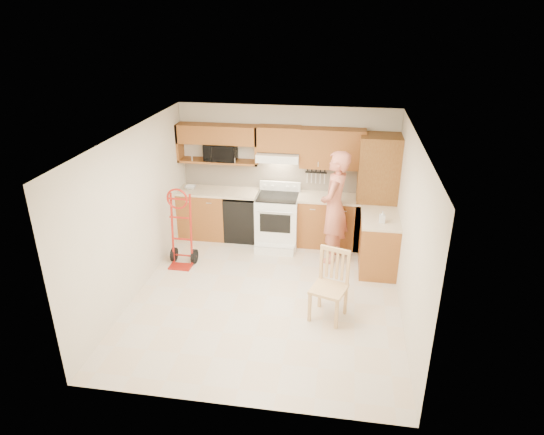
% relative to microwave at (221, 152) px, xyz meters
% --- Properties ---
extents(floor, '(4.00, 4.50, 0.02)m').
position_rel_microwave_xyz_m(floor, '(1.20, -2.08, -1.66)').
color(floor, beige).
rests_on(floor, ground).
extents(ceiling, '(4.00, 4.50, 0.02)m').
position_rel_microwave_xyz_m(ceiling, '(1.20, -2.08, 0.86)').
color(ceiling, white).
rests_on(ceiling, ground).
extents(wall_back, '(4.00, 0.02, 2.50)m').
position_rel_microwave_xyz_m(wall_back, '(1.20, 0.17, -0.40)').
color(wall_back, beige).
rests_on(wall_back, ground).
extents(wall_front, '(4.00, 0.02, 2.50)m').
position_rel_microwave_xyz_m(wall_front, '(1.20, -4.34, -0.40)').
color(wall_front, beige).
rests_on(wall_front, ground).
extents(wall_left, '(0.02, 4.50, 2.50)m').
position_rel_microwave_xyz_m(wall_left, '(-0.81, -2.08, -0.40)').
color(wall_left, beige).
rests_on(wall_left, ground).
extents(wall_right, '(0.02, 4.50, 2.50)m').
position_rel_microwave_xyz_m(wall_right, '(3.21, -2.08, -0.40)').
color(wall_right, beige).
rests_on(wall_right, ground).
extents(backsplash, '(3.92, 0.03, 0.55)m').
position_rel_microwave_xyz_m(backsplash, '(1.20, 0.15, -0.45)').
color(backsplash, beige).
rests_on(backsplash, wall_back).
extents(lower_cab_left, '(0.90, 0.60, 0.90)m').
position_rel_microwave_xyz_m(lower_cab_left, '(-0.35, -0.14, -1.20)').
color(lower_cab_left, brown).
rests_on(lower_cab_left, ground).
extents(dishwasher, '(0.60, 0.60, 0.85)m').
position_rel_microwave_xyz_m(dishwasher, '(0.40, -0.14, -1.23)').
color(dishwasher, black).
rests_on(dishwasher, ground).
extents(lower_cab_right, '(1.14, 0.60, 0.90)m').
position_rel_microwave_xyz_m(lower_cab_right, '(2.03, -0.14, -1.20)').
color(lower_cab_right, brown).
rests_on(lower_cab_right, ground).
extents(countertop_left, '(1.50, 0.63, 0.04)m').
position_rel_microwave_xyz_m(countertop_left, '(-0.05, -0.13, -0.73)').
color(countertop_left, beige).
rests_on(countertop_left, lower_cab_left).
extents(countertop_right, '(1.14, 0.63, 0.04)m').
position_rel_microwave_xyz_m(countertop_right, '(2.03, -0.13, -0.73)').
color(countertop_right, beige).
rests_on(countertop_right, lower_cab_right).
extents(cab_return_right, '(0.60, 1.00, 0.90)m').
position_rel_microwave_xyz_m(cab_return_right, '(2.90, -0.94, -1.20)').
color(cab_return_right, brown).
rests_on(cab_return_right, ground).
extents(countertop_return, '(0.63, 1.00, 0.04)m').
position_rel_microwave_xyz_m(countertop_return, '(2.90, -0.94, -0.73)').
color(countertop_return, beige).
rests_on(countertop_return, cab_return_right).
extents(pantry_tall, '(0.70, 0.60, 2.10)m').
position_rel_microwave_xyz_m(pantry_tall, '(2.85, -0.14, -0.60)').
color(pantry_tall, brown).
rests_on(pantry_tall, ground).
extents(upper_cab_left, '(1.50, 0.33, 0.34)m').
position_rel_microwave_xyz_m(upper_cab_left, '(-0.05, 0.00, 0.33)').
color(upper_cab_left, brown).
rests_on(upper_cab_left, wall_back).
extents(upper_shelf_mw, '(1.50, 0.33, 0.04)m').
position_rel_microwave_xyz_m(upper_shelf_mw, '(-0.05, 0.00, -0.18)').
color(upper_shelf_mw, brown).
rests_on(upper_shelf_mw, wall_back).
extents(upper_cab_center, '(0.76, 0.33, 0.44)m').
position_rel_microwave_xyz_m(upper_cab_center, '(1.08, 0.00, 0.29)').
color(upper_cab_center, brown).
rests_on(upper_cab_center, wall_back).
extents(upper_cab_right, '(1.14, 0.33, 0.70)m').
position_rel_microwave_xyz_m(upper_cab_right, '(2.03, 0.00, 0.15)').
color(upper_cab_right, brown).
rests_on(upper_cab_right, wall_back).
extents(range_hood, '(0.76, 0.46, 0.14)m').
position_rel_microwave_xyz_m(range_hood, '(1.08, -0.06, -0.02)').
color(range_hood, white).
rests_on(range_hood, wall_back).
extents(knife_strip, '(0.40, 0.05, 0.29)m').
position_rel_microwave_xyz_m(knife_strip, '(1.75, 0.12, -0.41)').
color(knife_strip, black).
rests_on(knife_strip, backsplash).
extents(microwave, '(0.59, 0.40, 0.32)m').
position_rel_microwave_xyz_m(microwave, '(0.00, 0.00, 0.00)').
color(microwave, black).
rests_on(microwave, upper_shelf_mw).
extents(range, '(0.76, 1.00, 1.12)m').
position_rel_microwave_xyz_m(range, '(1.10, -0.34, -1.09)').
color(range, white).
rests_on(range, ground).
extents(person, '(0.63, 0.81, 1.96)m').
position_rel_microwave_xyz_m(person, '(2.13, -0.74, -0.67)').
color(person, '#C26954').
rests_on(person, ground).
extents(hand_truck, '(0.51, 0.47, 1.26)m').
position_rel_microwave_xyz_m(hand_truck, '(-0.40, -1.35, -1.02)').
color(hand_truck, '#A21D13').
rests_on(hand_truck, ground).
extents(dining_chair, '(0.58, 0.61, 1.02)m').
position_rel_microwave_xyz_m(dining_chair, '(2.15, -2.50, -1.14)').
color(dining_chair, '#E0B67E').
rests_on(dining_chair, ground).
extents(soap_bottle, '(0.09, 0.09, 0.19)m').
position_rel_microwave_xyz_m(soap_bottle, '(2.90, -1.14, -0.61)').
color(soap_bottle, white).
rests_on(soap_bottle, countertop_return).
extents(bowl, '(0.24, 0.24, 0.05)m').
position_rel_microwave_xyz_m(bowl, '(-0.58, -0.13, -0.68)').
color(bowl, white).
rests_on(bowl, countertop_left).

